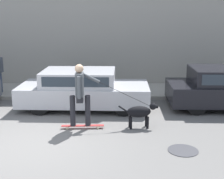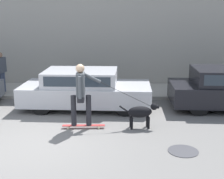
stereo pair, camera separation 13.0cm
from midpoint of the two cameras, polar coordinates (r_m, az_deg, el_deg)
The scene contains 8 objects.
ground_plane at distance 7.76m, azimuth -14.09°, elevation -9.66°, with size 36.00×36.00×0.00m, color slate.
back_wall at distance 13.31m, azimuth -7.71°, elevation 12.84°, with size 32.00×0.30×5.67m.
sidewalk_curb at distance 12.41m, azimuth -8.17°, elevation -0.17°, with size 30.00×2.20×0.13m.
parked_car_1 at distance 10.18m, azimuth -4.63°, elevation 0.04°, with size 4.21×1.94×1.25m.
dog at distance 8.44m, azimuth 5.79°, elevation -4.16°, with size 1.08×0.37×0.68m.
skateboarder at distance 8.24m, azimuth -5.20°, elevation -0.52°, with size 2.47×0.59×1.76m.
pedestrian_with_bag at distance 12.30m, azimuth -19.40°, elevation 3.26°, with size 0.31×0.74×1.51m.
manhole_cover at distance 7.36m, azimuth 13.39°, elevation -10.88°, with size 0.69×0.69×0.01m.
Camera 2 is at (2.06, -6.85, 3.04)m, focal length 50.00 mm.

